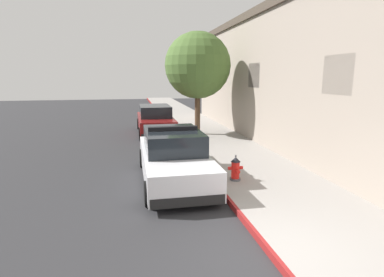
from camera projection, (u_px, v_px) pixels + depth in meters
The scene contains 8 objects.
ground_plane at pixel (88, 149), 14.06m from camera, with size 31.78×60.00×0.20m, color #2B2B2D.
sidewalk_pavement at pixel (215, 140), 15.17m from camera, with size 3.26×60.00×0.15m, color gray.
curb_painted_edge at pixel (181, 141), 14.85m from camera, with size 0.08×60.00×0.15m, color maroon.
storefront_building at pixel (318, 78), 14.87m from camera, with size 6.87×21.47×6.17m.
police_cruiser at pixel (173, 157), 9.34m from camera, with size 1.94×4.84×1.68m.
parked_car_silver_ahead at pixel (155, 120), 17.19m from camera, with size 1.94×4.84×1.56m.
fire_hydrant at pixel (236, 169), 9.02m from camera, with size 0.44×0.40×0.76m.
street_tree at pixel (198, 66), 15.66m from camera, with size 3.37×3.37×5.24m.
Camera 1 is at (-2.38, -4.35, 3.16)m, focal length 28.80 mm.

